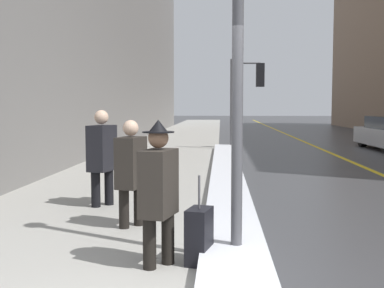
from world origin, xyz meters
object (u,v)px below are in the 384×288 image
(pedestrian_in_glasses, at_px, (159,187))
(pedestrian_with_shoulder_bag, at_px, (102,153))
(pedestrian_trailing, at_px, (131,168))
(rolling_suitcase, at_px, (199,236))
(lamp_post, at_px, (238,11))
(traffic_light_near, at_px, (250,85))

(pedestrian_in_glasses, xyz_separation_m, pedestrian_with_shoulder_bag, (-1.32, 2.97, 0.05))
(pedestrian_trailing, bearing_deg, rolling_suitcase, 48.09)
(lamp_post, relative_size, traffic_light_near, 1.26)
(lamp_post, xyz_separation_m, rolling_suitcase, (-0.40, -0.14, -2.35))
(traffic_light_near, height_order, pedestrian_trailing, traffic_light_near)
(pedestrian_with_shoulder_bag, relative_size, rolling_suitcase, 1.69)
(traffic_light_near, bearing_deg, pedestrian_with_shoulder_bag, -112.14)
(pedestrian_trailing, relative_size, rolling_suitcase, 1.56)
(lamp_post, height_order, traffic_light_near, lamp_post)
(pedestrian_trailing, distance_m, pedestrian_with_shoulder_bag, 1.55)
(rolling_suitcase, bearing_deg, traffic_light_near, -171.25)
(pedestrian_trailing, relative_size, pedestrian_with_shoulder_bag, 0.92)
(traffic_light_near, bearing_deg, rolling_suitcase, -101.89)
(lamp_post, bearing_deg, pedestrian_trailing, 135.79)
(pedestrian_trailing, height_order, pedestrian_with_shoulder_bag, pedestrian_with_shoulder_bag)
(lamp_post, xyz_separation_m, traffic_light_near, (0.93, 13.55, -0.16))
(pedestrian_with_shoulder_bag, bearing_deg, pedestrian_in_glasses, 38.30)
(traffic_light_near, bearing_deg, pedestrian_in_glasses, -103.54)
(lamp_post, bearing_deg, pedestrian_with_shoulder_bag, 128.10)
(traffic_light_near, height_order, pedestrian_with_shoulder_bag, traffic_light_near)
(lamp_post, height_order, pedestrian_in_glasses, lamp_post)
(pedestrian_trailing, bearing_deg, lamp_post, 60.09)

